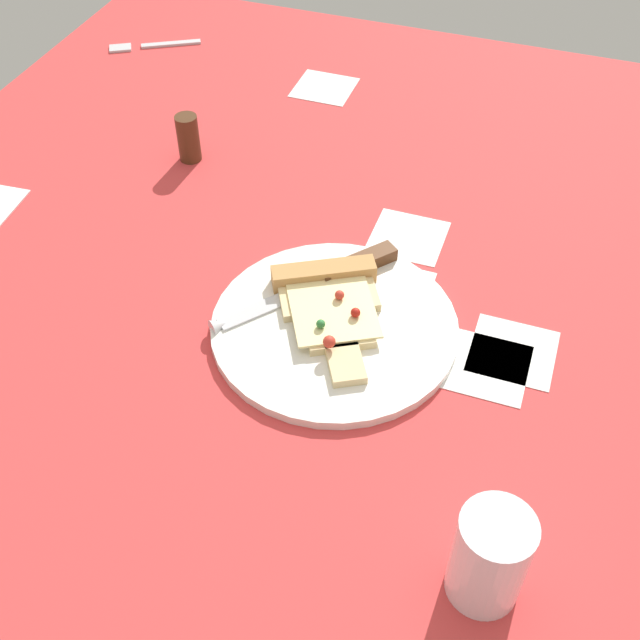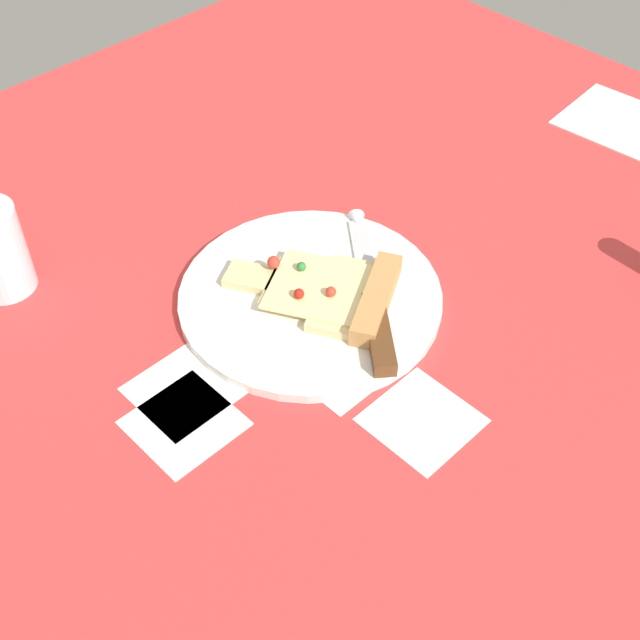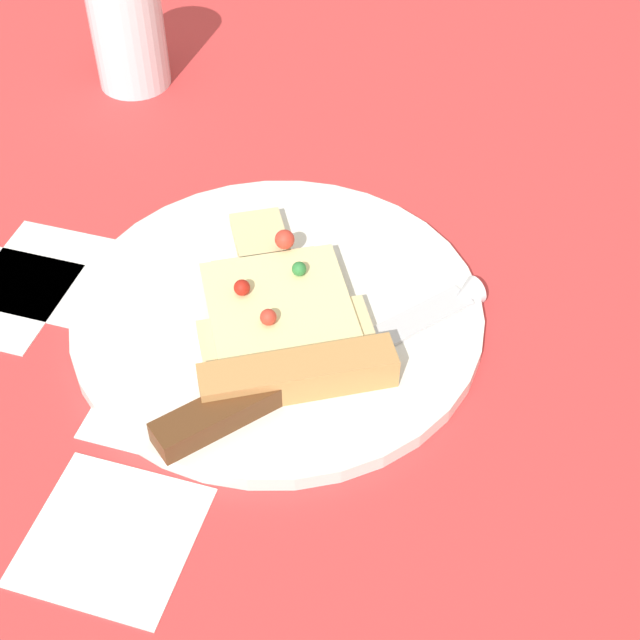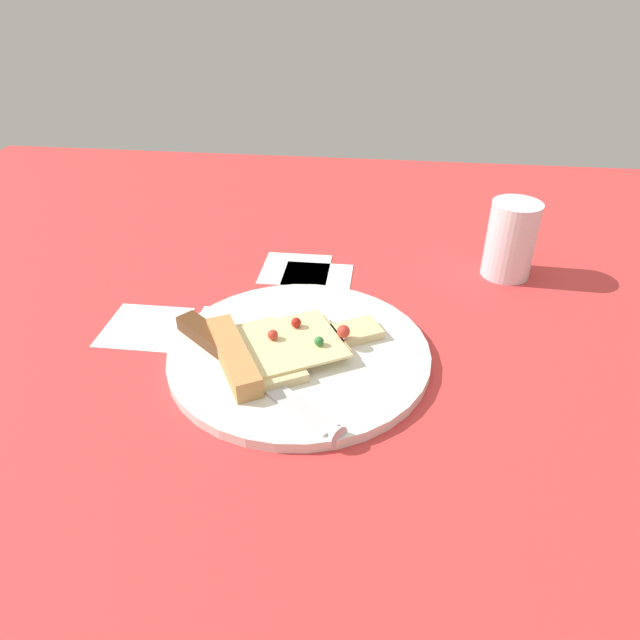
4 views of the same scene
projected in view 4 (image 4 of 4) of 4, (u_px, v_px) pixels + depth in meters
ground_plane at (236, 358)px, 62.54cm from camera, size 133.99×133.99×3.00cm
plate at (299, 353)px, 59.92cm from camera, size 27.38×27.38×1.11cm
pizza_slice at (276, 348)px, 58.37cm from camera, size 19.00×15.28×2.66cm
knife at (237, 359)px, 57.19cm from camera, size 19.88×16.85×2.45cm
drinking_glass at (511, 240)px, 72.77cm from camera, size 6.24×6.24×9.96cm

